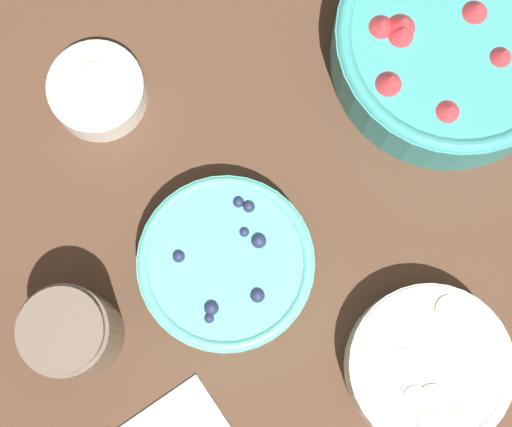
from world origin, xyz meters
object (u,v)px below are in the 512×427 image
at_px(bowl_blueberries, 226,265).
at_px(bowl_bananas, 428,367).
at_px(bowl_strawberries, 453,44).
at_px(bowl_cream, 97,90).
at_px(jar_chocolate, 73,333).

distance_m(bowl_blueberries, bowl_bananas, 0.23).
bearing_deg(bowl_strawberries, bowl_bananas, 63.33).
relative_size(bowl_bananas, bowl_cream, 1.58).
distance_m(bowl_bananas, bowl_cream, 0.45).
bearing_deg(jar_chocolate, bowl_strawberries, -162.63).
distance_m(bowl_cream, jar_chocolate, 0.26).
distance_m(bowl_strawberries, bowl_cream, 0.38).
xyz_separation_m(bowl_blueberries, bowl_cream, (0.06, -0.23, -0.01)).
xyz_separation_m(bowl_bananas, jar_chocolate, (0.32, -0.16, 0.02)).
bearing_deg(jar_chocolate, bowl_cream, -112.90).
xyz_separation_m(bowl_strawberries, jar_chocolate, (0.47, 0.15, 0.01)).
xyz_separation_m(bowl_blueberries, jar_chocolate, (0.17, 0.01, 0.02)).
relative_size(bowl_strawberries, bowl_bananas, 1.57).
bearing_deg(bowl_bananas, bowl_strawberries, -116.67).
bearing_deg(bowl_strawberries, bowl_cream, -13.81).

